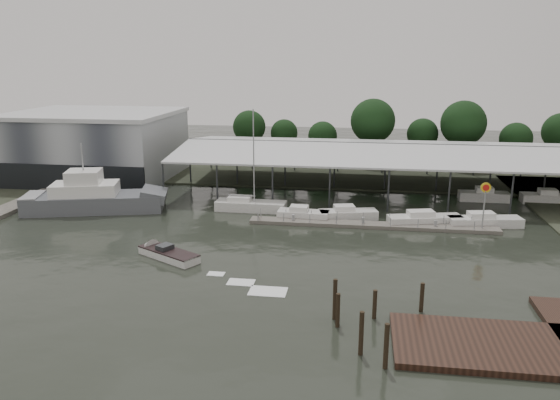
# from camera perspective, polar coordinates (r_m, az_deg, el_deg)

# --- Properties ---
(ground) EXTENTS (200.00, 200.00, 0.00)m
(ground) POSITION_cam_1_polar(r_m,az_deg,el_deg) (55.12, -6.13, -5.19)
(ground) COLOR #242921
(ground) RESTS_ON ground
(land_strip_far) EXTENTS (140.00, 30.00, 0.30)m
(land_strip_far) POSITION_cam_1_polar(r_m,az_deg,el_deg) (94.90, 0.21, 3.42)
(land_strip_far) COLOR #373D2E
(land_strip_far) RESTS_ON ground
(land_strip_west) EXTENTS (20.00, 40.00, 0.30)m
(land_strip_west) POSITION_cam_1_polar(r_m,az_deg,el_deg) (98.05, -24.73, 2.43)
(land_strip_west) COLOR #373D2E
(land_strip_west) RESTS_ON ground
(storage_warehouse) EXTENTS (24.50, 20.50, 10.50)m
(storage_warehouse) POSITION_cam_1_polar(r_m,az_deg,el_deg) (91.11, -18.73, 5.48)
(storage_warehouse) COLOR #A2A7AC
(storage_warehouse) RESTS_ON ground
(covered_boat_shed) EXTENTS (58.24, 24.00, 6.96)m
(covered_boat_shed) POSITION_cam_1_polar(r_m,az_deg,el_deg) (79.17, 11.04, 5.32)
(covered_boat_shed) COLOR silver
(covered_boat_shed) RESTS_ON ground
(trawler_dock) EXTENTS (3.00, 18.00, 0.50)m
(trawler_dock) POSITION_cam_1_polar(r_m,az_deg,el_deg) (79.58, -24.87, -0.07)
(trawler_dock) COLOR slate
(trawler_dock) RESTS_ON ground
(floating_dock) EXTENTS (28.00, 2.00, 1.40)m
(floating_dock) POSITION_cam_1_polar(r_m,az_deg,el_deg) (62.88, 9.57, -2.59)
(floating_dock) COLOR slate
(floating_dock) RESTS_ON ground
(shell_fuel_sign) EXTENTS (1.10, 0.18, 5.55)m
(shell_fuel_sign) POSITION_cam_1_polar(r_m,az_deg,el_deg) (63.34, 20.63, 0.28)
(shell_fuel_sign) COLOR #97999C
(shell_fuel_sign) RESTS_ON ground
(boardwalk_platform) EXTENTS (15.00, 12.00, 0.50)m
(boardwalk_platform) POSITION_cam_1_polar(r_m,az_deg,el_deg) (40.95, 23.92, -13.49)
(boardwalk_platform) COLOR #331E15
(boardwalk_platform) RESTS_ON ground
(grey_trawler) EXTENTS (18.01, 9.24, 8.84)m
(grey_trawler) POSITION_cam_1_polar(r_m,az_deg,el_deg) (71.92, -18.75, 0.16)
(grey_trawler) COLOR #56595F
(grey_trawler) RESTS_ON ground
(white_sailboat) EXTENTS (8.86, 2.78, 12.85)m
(white_sailboat) POSITION_cam_1_polar(r_m,az_deg,el_deg) (68.52, -3.19, -0.57)
(white_sailboat) COLOR white
(white_sailboat) RESTS_ON ground
(speedboat_underway) EXTENTS (16.68, 10.33, 2.00)m
(speedboat_underway) POSITION_cam_1_polar(r_m,az_deg,el_deg) (53.96, -11.97, -5.43)
(speedboat_underway) COLOR white
(speedboat_underway) RESTS_ON ground
(moored_cruiser_0) EXTENTS (6.15, 2.59, 1.70)m
(moored_cruiser_0) POSITION_cam_1_polar(r_m,az_deg,el_deg) (64.72, 2.39, -1.51)
(moored_cruiser_0) COLOR white
(moored_cruiser_0) RESTS_ON ground
(moored_cruiser_1) EXTENTS (7.16, 3.77, 1.70)m
(moored_cruiser_1) POSITION_cam_1_polar(r_m,az_deg,el_deg) (65.39, 7.08, -1.45)
(moored_cruiser_1) COLOR white
(moored_cruiser_1) RESTS_ON ground
(moored_cruiser_2) EXTENTS (8.72, 4.11, 1.70)m
(moored_cruiser_2) POSITION_cam_1_polar(r_m,az_deg,el_deg) (64.84, 14.83, -1.98)
(moored_cruiser_2) COLOR white
(moored_cruiser_2) RESTS_ON ground
(moored_cruiser_3) EXTENTS (8.44, 3.53, 1.70)m
(moored_cruiser_3) POSITION_cam_1_polar(r_m,az_deg,el_deg) (66.30, 20.58, -2.07)
(moored_cruiser_3) COLOR white
(moored_cruiser_3) RESTS_ON ground
(mooring_pilings) EXTENTS (6.75, 8.64, 3.74)m
(mooring_pilings) POSITION_cam_1_polar(r_m,az_deg,el_deg) (39.23, 9.15, -12.16)
(mooring_pilings) COLOR #2F2417
(mooring_pilings) RESTS_ON ground
(horizon_tree_line) EXTENTS (71.09, 9.51, 11.70)m
(horizon_tree_line) POSITION_cam_1_polar(r_m,az_deg,el_deg) (99.25, 14.31, 7.24)
(horizon_tree_line) COLOR black
(horizon_tree_line) RESTS_ON ground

